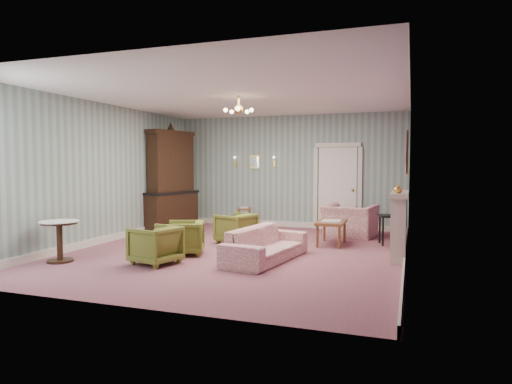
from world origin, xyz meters
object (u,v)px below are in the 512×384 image
at_px(dresser, 171,177).
at_px(coffee_table, 331,233).
at_px(olive_chair_c, 236,227).
at_px(sofa_chintz, 266,238).
at_px(olive_chair_b, 185,236).
at_px(wingback_chair, 350,215).
at_px(fireplace, 399,225).
at_px(pedestal_table, 60,241).
at_px(olive_chair_a, 155,243).
at_px(side_table_black, 390,230).

relative_size(dresser, coffee_table, 2.72).
height_order(olive_chair_c, sofa_chintz, sofa_chintz).
distance_m(olive_chair_b, wingback_chair, 3.97).
bearing_deg(fireplace, olive_chair_c, 173.82).
height_order(olive_chair_c, pedestal_table, pedestal_table).
xyz_separation_m(olive_chair_a, dresser, (-1.75, 3.55, 0.96)).
bearing_deg(side_table_black, sofa_chintz, -131.13).
distance_m(dresser, fireplace, 5.81).
bearing_deg(fireplace, pedestal_table, -157.25).
xyz_separation_m(olive_chair_b, coffee_table, (2.35, 1.87, -0.09)).
bearing_deg(wingback_chair, olive_chair_c, 48.32).
height_order(olive_chair_a, wingback_chair, wingback_chair).
xyz_separation_m(olive_chair_a, olive_chair_c, (0.54, 2.21, 0.00)).
xyz_separation_m(olive_chair_a, side_table_black, (3.55, 3.07, -0.04)).
xyz_separation_m(sofa_chintz, fireplace, (2.13, 1.00, 0.20)).
bearing_deg(sofa_chintz, fireplace, -55.94).
xyz_separation_m(olive_chair_c, dresser, (-2.28, 1.34, 0.96)).
bearing_deg(olive_chair_c, dresser, -100.00).
distance_m(olive_chair_b, pedestal_table, 2.09).
relative_size(olive_chair_a, dresser, 0.27).
bearing_deg(sofa_chintz, olive_chair_b, 99.11).
xyz_separation_m(coffee_table, pedestal_table, (-4.03, -3.12, 0.10)).
height_order(side_table_black, pedestal_table, pedestal_table).
relative_size(olive_chair_b, fireplace, 0.48).
relative_size(sofa_chintz, coffee_table, 2.01).
distance_m(sofa_chintz, coffee_table, 2.04).
relative_size(olive_chair_a, sofa_chintz, 0.36).
relative_size(olive_chair_a, pedestal_table, 0.99).
bearing_deg(wingback_chair, coffee_table, 89.24).
relative_size(olive_chair_c, dresser, 0.27).
bearing_deg(dresser, olive_chair_b, -43.16).
bearing_deg(olive_chair_b, wingback_chair, 117.97).
bearing_deg(fireplace, sofa_chintz, -154.90).
distance_m(olive_chair_a, olive_chair_c, 2.28).
height_order(fireplace, coffee_table, fireplace).
bearing_deg(dresser, side_table_black, 7.46).
bearing_deg(coffee_table, olive_chair_b, -141.51).
distance_m(fireplace, pedestal_table, 5.82).
xyz_separation_m(coffee_table, side_table_black, (1.12, 0.34, 0.06)).
bearing_deg(coffee_table, sofa_chintz, -113.25).
xyz_separation_m(olive_chair_b, olive_chair_c, (0.46, 1.35, 0.01)).
distance_m(coffee_table, side_table_black, 1.17).
distance_m(olive_chair_a, fireplace, 4.20).
height_order(wingback_chair, coffee_table, wingback_chair).
distance_m(olive_chair_b, sofa_chintz, 1.55).
distance_m(olive_chair_a, side_table_black, 4.69).
xyz_separation_m(olive_chair_c, pedestal_table, (-2.14, -2.60, 0.00)).
distance_m(dresser, side_table_black, 5.42).
bearing_deg(pedestal_table, sofa_chintz, 21.15).
xyz_separation_m(wingback_chair, fireplace, (1.11, -2.01, 0.10)).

